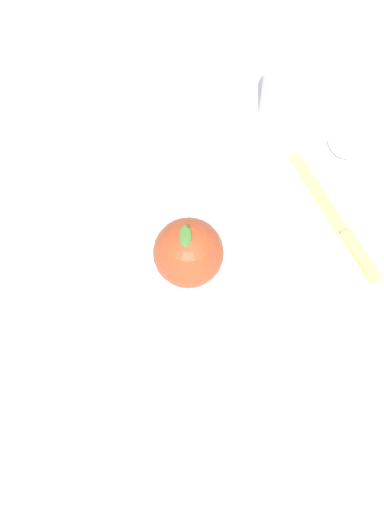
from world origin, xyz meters
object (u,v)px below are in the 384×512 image
object	(u,v)px
knife	(340,225)
cup	(288,91)
dinner_plate	(192,261)
apple	(188,253)
spoon	(348,156)

from	to	relation	value
knife	cup	bearing A→B (deg)	-148.84
cup	knife	distance (m)	0.20
dinner_plate	apple	size ratio (longest dim) A/B	2.90
cup	dinner_plate	bearing A→B (deg)	-12.41
dinner_plate	cup	size ratio (longest dim) A/B	3.27
knife	spoon	bearing A→B (deg)	-177.50
apple	knife	size ratio (longest dim) A/B	0.51
cup	spoon	distance (m)	0.12
dinner_plate	knife	bearing A→B (deg)	122.17
apple	knife	distance (m)	0.20
knife	spoon	world-z (taller)	spoon
dinner_plate	knife	xyz separation A→B (m)	(-0.10, 0.16, -0.01)
cup	knife	world-z (taller)	cup
cup	spoon	bearing A→B (deg)	59.90
dinner_plate	knife	size ratio (longest dim) A/B	1.48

